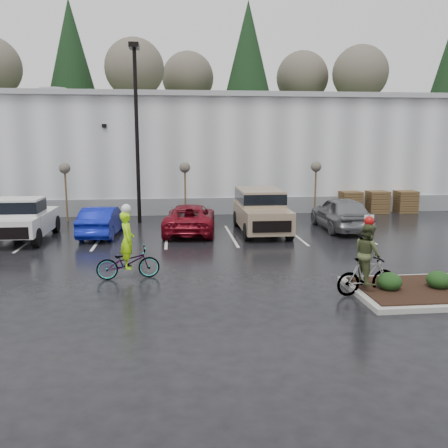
{
  "coord_description": "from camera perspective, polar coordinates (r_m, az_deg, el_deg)",
  "views": [
    {
      "loc": [
        -2.12,
        -13.54,
        4.44
      ],
      "look_at": [
        -0.27,
        3.91,
        1.3
      ],
      "focal_mm": 38.0,
      "sensor_mm": 36.0,
      "label": 1
    }
  ],
  "objects": [
    {
      "name": "pallet_stack_a",
      "position": [
        29.76,
        14.93,
        2.54
      ],
      "size": [
        1.2,
        1.2,
        1.35
      ],
      "primitive_type": "cube",
      "color": "#4F381F",
      "rests_on": "ground"
    },
    {
      "name": "ground",
      "position": [
        14.41,
        2.74,
        -7.82
      ],
      "size": [
        120.0,
        120.0,
        0.0
      ],
      "primitive_type": "plane",
      "color": "black",
      "rests_on": "ground"
    },
    {
      "name": "fire_lane_sign",
      "position": [
        15.27,
        16.92,
        -1.77
      ],
      "size": [
        0.3,
        0.05,
        2.2
      ],
      "color": "gray",
      "rests_on": "ground"
    },
    {
      "name": "car_red",
      "position": [
        22.85,
        -4.1,
        0.68
      ],
      "size": [
        2.77,
        5.19,
        1.39
      ],
      "primitive_type": "imported",
      "rotation": [
        0.0,
        0.0,
        3.05
      ],
      "color": "maroon",
      "rests_on": "ground"
    },
    {
      "name": "lamppost",
      "position": [
        25.64,
        -10.51,
        12.77
      ],
      "size": [
        0.5,
        1.0,
        9.22
      ],
      "color": "black",
      "rests_on": "ground"
    },
    {
      "name": "pallet_stack_b",
      "position": [
        30.41,
        17.93,
        2.54
      ],
      "size": [
        1.2,
        1.2,
        1.35
      ],
      "primitive_type": "cube",
      "color": "#4F381F",
      "rests_on": "ground"
    },
    {
      "name": "warehouse",
      "position": [
        35.61,
        -2.66,
        8.86
      ],
      "size": [
        60.5,
        15.5,
        7.2
      ],
      "color": "#A8ABAC",
      "rests_on": "ground"
    },
    {
      "name": "wooded_ridge",
      "position": [
        58.6,
        -4.02,
        8.72
      ],
      "size": [
        80.0,
        25.0,
        6.0
      ],
      "primitive_type": "cube",
      "color": "#233817",
      "rests_on": "ground"
    },
    {
      "name": "pickup_white",
      "position": [
        23.12,
        -22.71,
        0.75
      ],
      "size": [
        2.1,
        5.2,
        1.96
      ],
      "primitive_type": null,
      "color": "silver",
      "rests_on": "ground"
    },
    {
      "name": "car_blue",
      "position": [
        22.77,
        -14.45,
        0.36
      ],
      "size": [
        1.76,
        4.33,
        1.4
      ],
      "primitive_type": "imported",
      "rotation": [
        0.0,
        0.0,
        3.07
      ],
      "color": "#0D1894",
      "rests_on": "ground"
    },
    {
      "name": "car_grey",
      "position": [
        24.22,
        13.87,
        1.29
      ],
      "size": [
        2.01,
        4.92,
        1.67
      ],
      "primitive_type": "imported",
      "rotation": [
        0.0,
        0.0,
        3.14
      ],
      "color": "slate",
      "rests_on": "ground"
    },
    {
      "name": "shrub_b",
      "position": [
        15.22,
        24.43,
        -6.14
      ],
      "size": [
        0.7,
        0.7,
        0.52
      ],
      "primitive_type": "ellipsoid",
      "color": "black",
      "rests_on": "curb_island"
    },
    {
      "name": "shrub_a",
      "position": [
        14.53,
        19.28,
        -6.54
      ],
      "size": [
        0.7,
        0.7,
        0.52
      ],
      "primitive_type": "ellipsoid",
      "color": "black",
      "rests_on": "curb_island"
    },
    {
      "name": "sapling_west",
      "position": [
        27.24,
        -18.61,
        6.02
      ],
      "size": [
        0.6,
        0.6,
        3.2
      ],
      "color": "#4F381F",
      "rests_on": "ground"
    },
    {
      "name": "suv_tan",
      "position": [
        22.82,
        4.52,
        1.52
      ],
      "size": [
        2.2,
        5.1,
        2.06
      ],
      "primitive_type": null,
      "color": "gray",
      "rests_on": "ground"
    },
    {
      "name": "cyclist_olive",
      "position": [
        14.27,
        16.79,
        -4.91
      ],
      "size": [
        1.84,
        0.91,
        2.31
      ],
      "rotation": [
        0.0,
        0.0,
        1.73
      ],
      "color": "#3F3F44",
      "rests_on": "ground"
    },
    {
      "name": "sapling_east",
      "position": [
        27.81,
        11.01,
        6.43
      ],
      "size": [
        0.6,
        0.6,
        3.2
      ],
      "color": "#4F381F",
      "rests_on": "ground"
    },
    {
      "name": "pallet_stack_c",
      "position": [
        31.18,
        20.95,
        2.54
      ],
      "size": [
        1.2,
        1.2,
        1.35
      ],
      "primitive_type": "cube",
      "color": "#4F381F",
      "rests_on": "ground"
    },
    {
      "name": "sapling_mid",
      "position": [
        26.6,
        -4.73,
        6.42
      ],
      "size": [
        0.6,
        0.6,
        3.2
      ],
      "color": "#4F381F",
      "rests_on": "ground"
    },
    {
      "name": "cyclist_hivis",
      "position": [
        15.56,
        -11.49,
        -3.79
      ],
      "size": [
        2.08,
        0.95,
        2.44
      ],
      "rotation": [
        0.0,
        0.0,
        1.7
      ],
      "color": "#3F3F44",
      "rests_on": "ground"
    }
  ]
}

